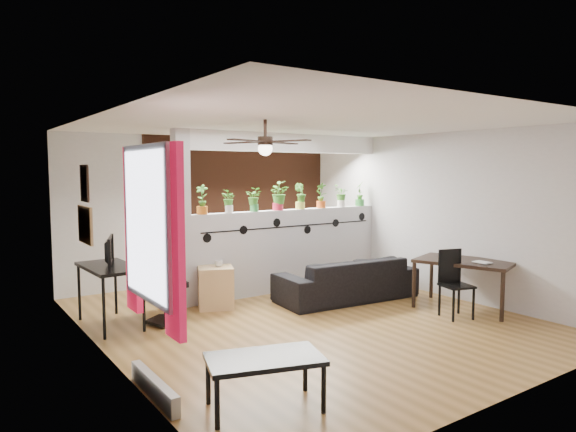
{
  "coord_description": "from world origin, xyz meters",
  "views": [
    {
      "loc": [
        -4.06,
        -5.48,
        2.01
      ],
      "look_at": [
        0.15,
        0.6,
        1.34
      ],
      "focal_mm": 32.0,
      "sensor_mm": 36.0,
      "label": 1
    }
  ],
  "objects_px": {
    "cube_shelf": "(216,287)",
    "potted_plant_2": "(254,199)",
    "potted_plant_3": "(278,195)",
    "sofa": "(346,280)",
    "potted_plant_1": "(229,200)",
    "potted_plant_4": "(300,195)",
    "potted_plant_0": "(202,199)",
    "computer_desk": "(109,271)",
    "dining_table": "(464,265)",
    "potted_plant_5": "(321,195)",
    "office_chair": "(164,288)",
    "potted_plant_7": "(360,193)",
    "ceiling_fan": "(265,144)",
    "potted_plant_6": "(341,195)",
    "cup": "(219,263)",
    "coffee_table": "(265,362)",
    "folding_chair": "(453,277)"
  },
  "relations": [
    {
      "from": "potted_plant_7",
      "to": "ceiling_fan",
      "type": "bearing_deg",
      "value": -150.49
    },
    {
      "from": "potted_plant_4",
      "to": "computer_desk",
      "type": "height_order",
      "value": "potted_plant_4"
    },
    {
      "from": "potted_plant_7",
      "to": "cube_shelf",
      "type": "distance_m",
      "value": 3.39
    },
    {
      "from": "potted_plant_3",
      "to": "sofa",
      "type": "relative_size",
      "value": 0.22
    },
    {
      "from": "potted_plant_3",
      "to": "potted_plant_7",
      "type": "height_order",
      "value": "potted_plant_3"
    },
    {
      "from": "potted_plant_5",
      "to": "folding_chair",
      "type": "bearing_deg",
      "value": -84.16
    },
    {
      "from": "potted_plant_6",
      "to": "sofa",
      "type": "xyz_separation_m",
      "value": [
        -0.78,
        -1.05,
        -1.25
      ]
    },
    {
      "from": "potted_plant_1",
      "to": "potted_plant_5",
      "type": "relative_size",
      "value": 0.82
    },
    {
      "from": "potted_plant_4",
      "to": "potted_plant_6",
      "type": "xyz_separation_m",
      "value": [
        0.9,
        0.0,
        -0.02
      ]
    },
    {
      "from": "ceiling_fan",
      "to": "sofa",
      "type": "distance_m",
      "value": 2.9
    },
    {
      "from": "potted_plant_3",
      "to": "dining_table",
      "type": "height_order",
      "value": "potted_plant_3"
    },
    {
      "from": "ceiling_fan",
      "to": "potted_plant_2",
      "type": "relative_size",
      "value": 3.1
    },
    {
      "from": "potted_plant_0",
      "to": "potted_plant_2",
      "type": "relative_size",
      "value": 1.16
    },
    {
      "from": "computer_desk",
      "to": "dining_table",
      "type": "relative_size",
      "value": 0.75
    },
    {
      "from": "cup",
      "to": "sofa",
      "type": "bearing_deg",
      "value": -21.05
    },
    {
      "from": "ceiling_fan",
      "to": "potted_plant_6",
      "type": "xyz_separation_m",
      "value": [
        2.73,
        1.8,
        -0.75
      ]
    },
    {
      "from": "cube_shelf",
      "to": "potted_plant_2",
      "type": "bearing_deg",
      "value": 43.67
    },
    {
      "from": "potted_plant_0",
      "to": "office_chair",
      "type": "bearing_deg",
      "value": -144.89
    },
    {
      "from": "sofa",
      "to": "cup",
      "type": "distance_m",
      "value": 2.01
    },
    {
      "from": "potted_plant_3",
      "to": "office_chair",
      "type": "distance_m",
      "value": 2.55
    },
    {
      "from": "coffee_table",
      "to": "potted_plant_4",
      "type": "bearing_deg",
      "value": 50.12
    },
    {
      "from": "computer_desk",
      "to": "potted_plant_5",
      "type": "bearing_deg",
      "value": 5.21
    },
    {
      "from": "cube_shelf",
      "to": "coffee_table",
      "type": "height_order",
      "value": "cube_shelf"
    },
    {
      "from": "potted_plant_2",
      "to": "coffee_table",
      "type": "xyz_separation_m",
      "value": [
        -1.97,
        -3.44,
        -1.15
      ]
    },
    {
      "from": "cube_shelf",
      "to": "coffee_table",
      "type": "bearing_deg",
      "value": -87.4
    },
    {
      "from": "potted_plant_4",
      "to": "sofa",
      "type": "relative_size",
      "value": 0.21
    },
    {
      "from": "computer_desk",
      "to": "potted_plant_6",
      "type": "bearing_deg",
      "value": 4.65
    },
    {
      "from": "cube_shelf",
      "to": "office_chair",
      "type": "xyz_separation_m",
      "value": [
        -0.89,
        -0.26,
        0.16
      ]
    },
    {
      "from": "potted_plant_2",
      "to": "potted_plant_5",
      "type": "distance_m",
      "value": 1.35
    },
    {
      "from": "ceiling_fan",
      "to": "coffee_table",
      "type": "xyz_separation_m",
      "value": [
        -1.05,
        -1.64,
        -1.91
      ]
    },
    {
      "from": "potted_plant_1",
      "to": "potted_plant_4",
      "type": "distance_m",
      "value": 1.35
    },
    {
      "from": "potted_plant_3",
      "to": "coffee_table",
      "type": "bearing_deg",
      "value": -125.16
    },
    {
      "from": "ceiling_fan",
      "to": "potted_plant_5",
      "type": "xyz_separation_m",
      "value": [
        2.28,
        1.8,
        -0.73
      ]
    },
    {
      "from": "potted_plant_2",
      "to": "potted_plant_7",
      "type": "bearing_deg",
      "value": 0.0
    },
    {
      "from": "potted_plant_7",
      "to": "computer_desk",
      "type": "relative_size",
      "value": 0.41
    },
    {
      "from": "potted_plant_3",
      "to": "cube_shelf",
      "type": "height_order",
      "value": "potted_plant_3"
    },
    {
      "from": "potted_plant_5",
      "to": "cup",
      "type": "relative_size",
      "value": 3.65
    },
    {
      "from": "potted_plant_7",
      "to": "cube_shelf",
      "type": "relative_size",
      "value": 0.75
    },
    {
      "from": "potted_plant_4",
      "to": "cup",
      "type": "relative_size",
      "value": 3.66
    },
    {
      "from": "potted_plant_1",
      "to": "cube_shelf",
      "type": "bearing_deg",
      "value": -140.6
    },
    {
      "from": "potted_plant_7",
      "to": "sofa",
      "type": "bearing_deg",
      "value": -139.45
    },
    {
      "from": "potted_plant_4",
      "to": "computer_desk",
      "type": "bearing_deg",
      "value": -174.07
    },
    {
      "from": "potted_plant_5",
      "to": "potted_plant_6",
      "type": "relative_size",
      "value": 1.11
    },
    {
      "from": "potted_plant_0",
      "to": "potted_plant_2",
      "type": "height_order",
      "value": "potted_plant_0"
    },
    {
      "from": "potted_plant_1",
      "to": "office_chair",
      "type": "height_order",
      "value": "potted_plant_1"
    },
    {
      "from": "potted_plant_2",
      "to": "potted_plant_7",
      "type": "relative_size",
      "value": 0.85
    },
    {
      "from": "potted_plant_2",
      "to": "computer_desk",
      "type": "height_order",
      "value": "potted_plant_2"
    },
    {
      "from": "cup",
      "to": "potted_plant_2",
      "type": "bearing_deg",
      "value": 22.63
    },
    {
      "from": "ceiling_fan",
      "to": "computer_desk",
      "type": "height_order",
      "value": "ceiling_fan"
    },
    {
      "from": "ceiling_fan",
      "to": "cube_shelf",
      "type": "xyz_separation_m",
      "value": [
        0.06,
        1.46,
        -2.01
      ]
    }
  ]
}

